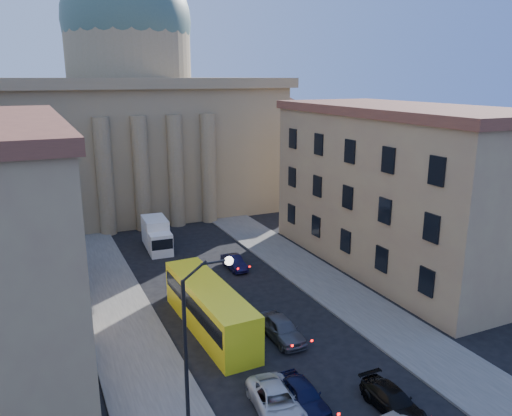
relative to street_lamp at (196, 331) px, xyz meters
The scene contains 12 objects.
sidewalk_left 11.38m from the street_lamp, 98.71° to the left, with size 5.00×60.00×0.15m, color #52504B.
sidewalk_right 19.14m from the street_lamp, 32.88° to the left, with size 5.00×60.00×0.15m, color #52504B.
church 48.43m from the street_lamp, 81.65° to the left, with size 68.02×28.76×36.60m.
building_right 27.84m from the street_lamp, 30.29° to the left, with size 11.60×26.60×14.70m.
street_lamp is the anchor object (origin of this frame).
car_left_near 7.25m from the street_lamp, ahead, with size 1.65×4.10×1.40m, color black.
car_left_mid 6.17m from the street_lamp, 11.26° to the right, with size 2.22×4.81×1.34m, color silver.
car_right_mid 11.19m from the street_lamp, 18.26° to the right, with size 1.72×4.23×1.23m, color black.
car_right_far 10.78m from the street_lamp, 36.97° to the left, with size 1.81×4.49×1.53m, color #4B4B50.
car_right_distant 21.87m from the street_lamp, 62.87° to the left, with size 1.30×3.71×1.22m, color black.
city_bus 10.59m from the street_lamp, 67.19° to the left, with size 3.07×11.61×3.25m.
box_truck 27.94m from the street_lamp, 80.37° to the left, with size 2.52×5.75×3.10m.
Camera 1 is at (-13.37, -12.85, 17.10)m, focal length 35.00 mm.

